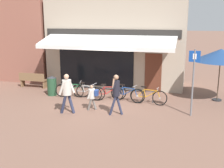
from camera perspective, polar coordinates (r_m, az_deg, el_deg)
The scene contains 16 objects.
ground_plane at distance 13.25m, azimuth -2.22°, elevation -4.05°, with size 160.00×160.00×0.00m, color brown.
shop_front at distance 17.00m, azimuth 1.07°, elevation 8.64°, with size 7.99×4.76×5.14m.
neighbour_building at distance 20.48m, azimuth -18.68°, elevation 9.00°, with size 6.02×4.00×5.31m.
bike_rack_rail at distance 13.86m, azimuth -0.68°, elevation -1.17°, with size 4.49×0.04×0.57m.
bicycle_green at distance 14.38m, azimuth -8.04°, elevation -1.23°, with size 1.72×0.57×0.83m.
bicycle_silver at distance 14.02m, azimuth -5.15°, elevation -1.55°, with size 1.72×0.63×0.82m.
bicycle_red at distance 13.72m, azimuth -0.65°, elevation -1.82°, with size 1.61×0.81×0.83m.
bicycle_blue at distance 13.55m, azimuth 3.02°, elevation -2.03°, with size 1.70×0.53×0.83m.
bicycle_orange at distance 13.21m, azimuth 7.44°, elevation -2.52°, with size 1.74×0.52×0.85m.
pedestrian_adult at distance 11.49m, azimuth 0.83°, elevation -1.23°, with size 0.56×0.53×1.72m.
pedestrian_child at distance 12.23m, azimuth -4.00°, elevation -2.21°, with size 0.50×0.51×1.13m.
pedestrian_second_adult at distance 11.85m, azimuth -9.16°, elevation -1.15°, with size 0.64×0.54×1.71m.
litter_bin at distance 14.92m, azimuth -12.12°, elevation -0.32°, with size 0.49×0.49×1.02m.
parking_sign at distance 11.71m, azimuth 16.20°, elevation 1.52°, with size 0.44×0.07×2.75m.
cafe_parasol at distance 14.27m, azimuth 21.24°, elevation 5.46°, with size 2.60×2.60×2.53m.
park_bench at distance 16.81m, azimuth -15.77°, elevation 0.83°, with size 1.60×0.46×0.87m.
Camera 1 is at (3.90, -12.03, 3.96)m, focal length 45.00 mm.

